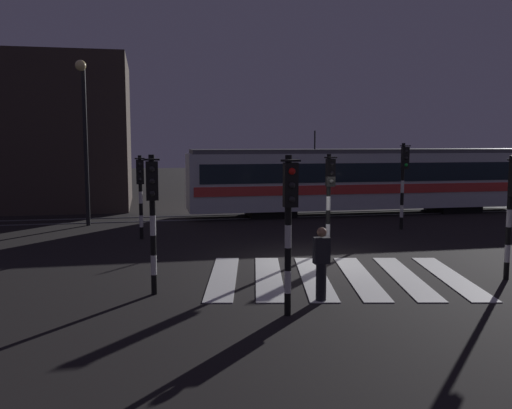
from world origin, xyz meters
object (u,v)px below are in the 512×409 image
traffic_light_corner_near_right (512,199)px  street_lamp_trackside_left (84,123)px  traffic_light_corner_near_left (152,203)px  traffic_light_corner_far_right (404,173)px  pedestrian_waiting_at_kerb (321,264)px  tram (365,179)px  traffic_light_median_centre (329,188)px  traffic_light_corner_far_left (140,184)px  traffic_light_kerb_mid_left (289,211)px

traffic_light_corner_near_right → street_lamp_trackside_left: (-11.78, 11.79, 2.24)m
traffic_light_corner_near_left → traffic_light_corner_far_right: 12.91m
street_lamp_trackside_left → pedestrian_waiting_at_kerb: 14.58m
street_lamp_trackside_left → tram: street_lamp_trackside_left is taller
traffic_light_median_centre → tram: bearing=61.0°
traffic_light_median_centre → traffic_light_corner_far_right: traffic_light_corner_far_right is taller
traffic_light_median_centre → pedestrian_waiting_at_kerb: (-2.01, -5.35, -1.25)m
traffic_light_corner_far_left → traffic_light_corner_near_right: bearing=-40.6°
traffic_light_median_centre → tram: 10.20m
traffic_light_corner_far_right → street_lamp_trackside_left: street_lamp_trackside_left is taller
traffic_light_corner_far_right → pedestrian_waiting_at_kerb: 11.30m
traffic_light_corner_far_right → pedestrian_waiting_at_kerb: (-6.48, -9.14, -1.47)m
traffic_light_corner_near_left → pedestrian_waiting_at_kerb: bearing=-18.5°
pedestrian_waiting_at_kerb → traffic_light_corner_far_right: bearing=54.7°
traffic_light_corner_near_right → traffic_light_corner_far_right: bearing=82.8°
traffic_light_corner_far_left → pedestrian_waiting_at_kerb: (4.07, -8.98, -1.18)m
traffic_light_corner_near_left → traffic_light_corner_near_right: 9.17m
traffic_light_corner_near_left → tram: size_ratio=0.19×
traffic_light_corner_near_right → pedestrian_waiting_at_kerb: traffic_light_corner_near_right is taller
street_lamp_trackside_left → pedestrian_waiting_at_kerb: size_ratio=4.04×
street_lamp_trackside_left → traffic_light_kerb_mid_left: bearing=-68.5°
traffic_light_corner_near_left → traffic_light_corner_far_left: bearing=92.5°
traffic_light_corner_far_left → pedestrian_waiting_at_kerb: size_ratio=1.83×
traffic_light_corner_far_right → tram: size_ratio=0.20×
traffic_light_corner_near_left → traffic_light_corner_far_right: size_ratio=0.94×
tram → traffic_light_corner_far_left: bearing=-154.4°
traffic_light_corner_near_right → traffic_light_corner_far_right: 8.36m
traffic_light_corner_far_right → traffic_light_corner_near_left: bearing=-142.3°
traffic_light_corner_far_left → tram: bearing=25.6°
traffic_light_kerb_mid_left → tram: (7.96, 15.21, -0.47)m
traffic_light_kerb_mid_left → pedestrian_waiting_at_kerb: (1.01, 0.94, -1.34)m
tram → traffic_light_corner_near_left: bearing=-129.4°
traffic_light_median_centre → traffic_light_corner_near_left: (-5.74, -4.11, 0.07)m
traffic_light_corner_far_right → street_lamp_trackside_left: (-12.83, 3.51, 2.05)m
traffic_light_corner_near_right → traffic_light_median_centre: bearing=127.3°
pedestrian_waiting_at_kerb → traffic_light_corner_far_left: bearing=114.4°
traffic_light_corner_near_right → traffic_light_kerb_mid_left: traffic_light_kerb_mid_left is taller
traffic_light_corner_far_right → traffic_light_corner_near_right: bearing=-97.2°
tram → pedestrian_waiting_at_kerb: tram is taller
traffic_light_kerb_mid_left → tram: size_ratio=0.19×
traffic_light_median_centre → traffic_light_kerb_mid_left: (-3.02, -6.29, 0.09)m
traffic_light_kerb_mid_left → traffic_light_corner_near_right: bearing=15.5°
traffic_light_corner_near_left → traffic_light_kerb_mid_left: 3.49m
traffic_light_median_centre → tram: tram is taller
street_lamp_trackside_left → tram: bearing=6.9°
traffic_light_median_centre → traffic_light_corner_near_right: size_ratio=0.98×
traffic_light_median_centre → traffic_light_corner_near_left: traffic_light_corner_near_left is taller
traffic_light_corner_near_left → traffic_light_corner_far_right: traffic_light_corner_far_right is taller
traffic_light_corner_near_left → street_lamp_trackside_left: 11.90m
traffic_light_corner_near_right → traffic_light_kerb_mid_left: (-6.44, -1.79, 0.06)m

